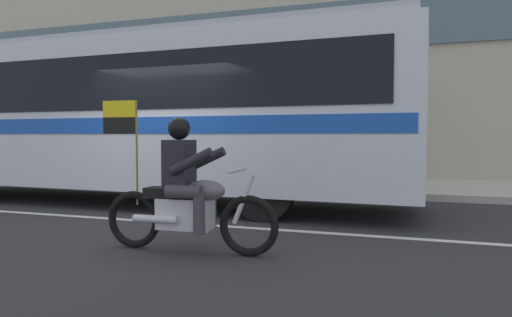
# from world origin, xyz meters

# --- Properties ---
(ground_plane) EXTENTS (60.00, 60.00, 0.00)m
(ground_plane) POSITION_xyz_m (0.00, 0.00, 0.00)
(ground_plane) COLOR #2B2B2D
(sidewalk_curb) EXTENTS (28.00, 3.80, 0.15)m
(sidewalk_curb) POSITION_xyz_m (0.00, 5.10, 0.07)
(sidewalk_curb) COLOR #B7B2A8
(sidewalk_curb) RESTS_ON ground_plane
(lane_center_stripe) EXTENTS (26.60, 0.14, 0.01)m
(lane_center_stripe) POSITION_xyz_m (0.00, -0.60, 0.00)
(lane_center_stripe) COLOR silver
(lane_center_stripe) RESTS_ON ground_plane
(transit_bus) EXTENTS (11.03, 2.92, 3.22)m
(transit_bus) POSITION_xyz_m (-1.24, 1.19, 1.88)
(transit_bus) COLOR silver
(transit_bus) RESTS_ON ground_plane
(motorcycle_with_rider) EXTENTS (2.20, 0.64, 1.78)m
(motorcycle_with_rider) POSITION_xyz_m (1.54, -2.15, 0.67)
(motorcycle_with_rider) COLOR black
(motorcycle_with_rider) RESTS_ON ground_plane
(fire_hydrant) EXTENTS (0.22, 0.30, 0.75)m
(fire_hydrant) POSITION_xyz_m (-4.33, 3.74, 0.52)
(fire_hydrant) COLOR red
(fire_hydrant) RESTS_ON sidewalk_curb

